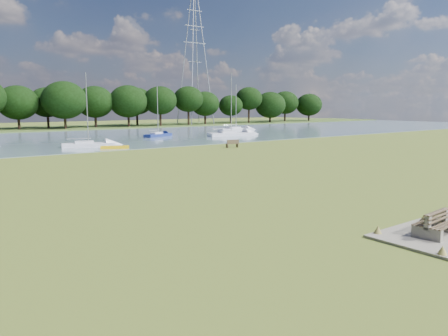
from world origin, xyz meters
TOP-DOWN VIEW (x-y plane):
  - ground at (0.00, 0.00)m, footprint 220.00×220.00m
  - river at (0.00, 42.00)m, footprint 220.00×40.00m
  - concrete_pad at (0.00, -14.00)m, footprint 4.20×3.20m
  - bench_pair at (0.00, -14.00)m, footprint 1.86×1.19m
  - riverbank_bench at (15.25, 17.39)m, footprint 1.56×0.75m
  - kayak at (3.87, 24.00)m, footprint 3.11×1.95m
  - pylon at (44.89, 70.00)m, footprint 6.61×4.63m
  - tree_line at (8.34, 68.00)m, footprint 158.16×7.92m
  - sailboat_0 at (2.22, 27.78)m, footprint 6.09×3.23m
  - sailboat_3 at (26.59, 32.23)m, footprint 7.70×3.50m
  - sailboat_4 at (16.56, 37.43)m, footprint 5.28×3.18m
  - sailboat_5 at (34.54, 40.95)m, footprint 6.87×2.46m

SIDE VIEW (x-z plane):
  - ground at x=0.00m, z-range 0.00..0.00m
  - river at x=0.00m, z-range -0.05..0.05m
  - concrete_pad at x=0.00m, z-range 0.00..0.10m
  - kayak at x=3.87m, z-range 0.05..0.36m
  - riverbank_bench at x=15.25m, z-range 0.00..0.92m
  - sailboat_0 at x=2.22m, z-range -3.74..4.69m
  - bench_pair at x=0.00m, z-range 0.01..0.97m
  - sailboat_4 at x=16.56m, z-range -3.29..4.28m
  - sailboat_3 at x=26.59m, z-range -4.36..5.40m
  - sailboat_5 at x=34.54m, z-range -3.68..4.80m
  - tree_line at x=8.34m, z-range 0.91..10.50m
  - pylon at x=44.89m, z-range 3.89..36.07m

